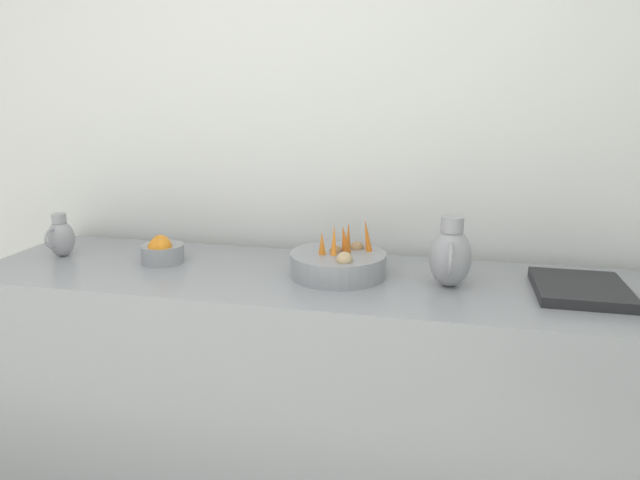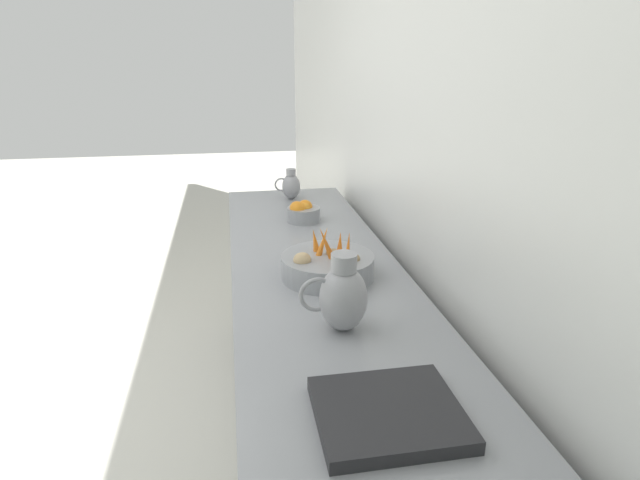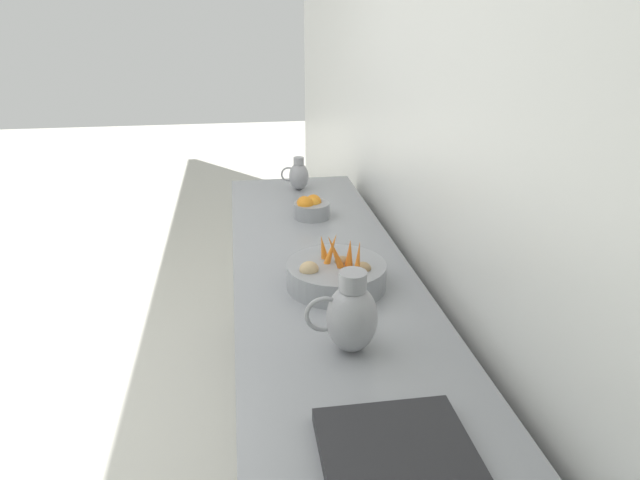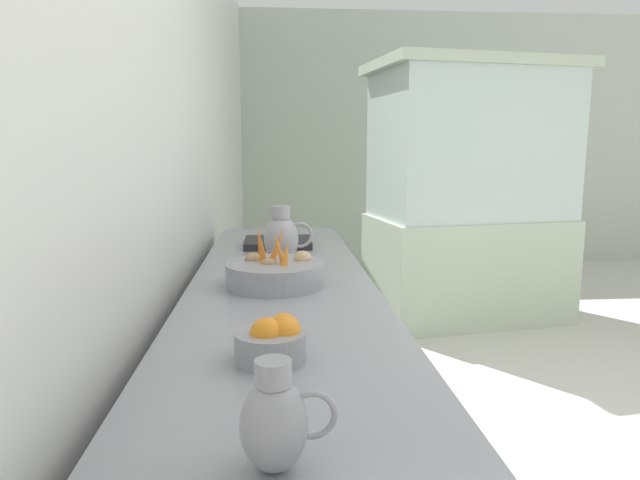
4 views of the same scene
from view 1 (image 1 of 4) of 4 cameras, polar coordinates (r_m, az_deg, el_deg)
name	(u,v)px [view 1 (image 1 of 4)]	position (r m, az deg, el deg)	size (l,w,h in m)	color
tile_wall_left	(489,117)	(2.43, 16.63, 11.74)	(0.10, 8.88, 3.00)	white
prep_counter	(344,390)	(2.30, 2.42, -14.87)	(0.69, 2.88, 0.93)	gray
vegetable_colander	(339,263)	(2.13, 1.91, -2.32)	(0.36, 0.36, 0.22)	gray
orange_bowl	(162,250)	(2.37, -15.64, -1.00)	(0.17, 0.17, 0.11)	gray
metal_pitcher_tall	(450,255)	(2.04, 12.99, -1.51)	(0.21, 0.15, 0.25)	#939399
metal_pitcher_short	(61,237)	(2.61, -24.63, 0.26)	(0.15, 0.11, 0.18)	#939399
counter_sink_basin	(580,289)	(2.14, 24.73, -4.49)	(0.34, 0.30, 0.04)	#232326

